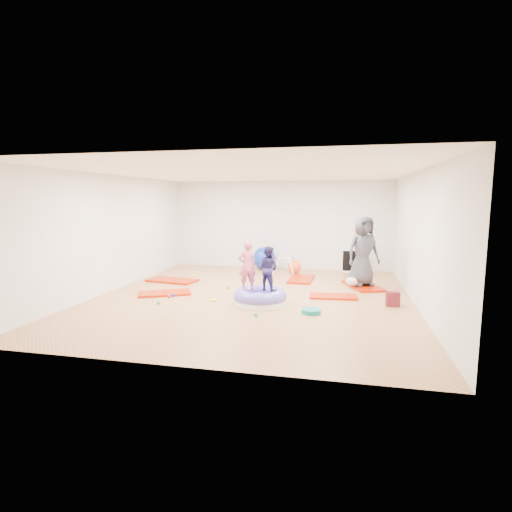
# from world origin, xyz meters

# --- Properties ---
(room) EXTENTS (7.01, 8.01, 2.81)m
(room) POSITION_xyz_m (0.00, 0.00, 1.40)
(room) COLOR tan
(room) RESTS_ON ground
(gym_mat_front_left) EXTENTS (1.34, 1.06, 0.05)m
(gym_mat_front_left) POSITION_xyz_m (-2.09, -0.22, 0.02)
(gym_mat_front_left) COLOR #A01801
(gym_mat_front_left) RESTS_ON ground
(gym_mat_mid_left) EXTENTS (1.41, 0.87, 0.05)m
(gym_mat_mid_left) POSITION_xyz_m (-2.54, 1.21, 0.03)
(gym_mat_mid_left) COLOR #A01801
(gym_mat_mid_left) RESTS_ON ground
(gym_mat_center_back) EXTENTS (0.65, 1.25, 0.05)m
(gym_mat_center_back) POSITION_xyz_m (0.88, 2.16, 0.03)
(gym_mat_center_back) COLOR #A01801
(gym_mat_center_back) RESTS_ON ground
(gym_mat_right) EXTENTS (1.10, 0.61, 0.04)m
(gym_mat_right) POSITION_xyz_m (1.79, 0.32, 0.02)
(gym_mat_right) COLOR #A01801
(gym_mat_right) RESTS_ON ground
(gym_mat_rear_right) EXTENTS (1.08, 1.46, 0.05)m
(gym_mat_rear_right) POSITION_xyz_m (2.50, 1.59, 0.03)
(gym_mat_rear_right) COLOR #A01801
(gym_mat_rear_right) RESTS_ON ground
(inflatable_cushion) EXTENTS (1.14, 1.14, 0.36)m
(inflatable_cushion) POSITION_xyz_m (0.29, -0.60, 0.14)
(inflatable_cushion) COLOR white
(inflatable_cushion) RESTS_ON ground
(child_pink) EXTENTS (0.46, 0.41, 1.06)m
(child_pink) POSITION_xyz_m (0.00, -0.59, 0.86)
(child_pink) COLOR #CF5572
(child_pink) RESTS_ON inflatable_cushion
(child_navy) EXTENTS (0.56, 0.51, 0.95)m
(child_navy) POSITION_xyz_m (0.44, -0.50, 0.81)
(child_navy) COLOR navy
(child_navy) RESTS_ON inflatable_cushion
(adult_caregiver) EXTENTS (1.02, 0.91, 1.76)m
(adult_caregiver) POSITION_xyz_m (2.48, 1.57, 0.93)
(adult_caregiver) COLOR #393B43
(adult_caregiver) RESTS_ON gym_mat_rear_right
(infant) EXTENTS (0.39, 0.40, 0.23)m
(infant) POSITION_xyz_m (2.26, 1.41, 0.17)
(infant) COLOR #B2D3EE
(infant) RESTS_ON gym_mat_rear_right
(ball_pit_balls) EXTENTS (2.96, 3.52, 0.07)m
(ball_pit_balls) POSITION_xyz_m (-1.26, -0.05, 0.04)
(ball_pit_balls) COLOR green
(ball_pit_balls) RESTS_ON ground
(exercise_ball_blue) EXTENTS (0.72, 0.72, 0.72)m
(exercise_ball_blue) POSITION_xyz_m (-0.46, 3.60, 0.36)
(exercise_ball_blue) COLOR #112EB3
(exercise_ball_blue) RESTS_ON ground
(exercise_ball_orange) EXTENTS (0.41, 0.41, 0.41)m
(exercise_ball_orange) POSITION_xyz_m (0.57, 3.12, 0.20)
(exercise_ball_orange) COLOR #FF5A25
(exercise_ball_orange) RESTS_ON ground
(infant_play_gym) EXTENTS (0.65, 0.62, 0.50)m
(infant_play_gym) POSITION_xyz_m (0.30, 2.94, 0.33)
(infant_play_gym) COLOR white
(infant_play_gym) RESTS_ON ground
(cube_shelf) EXTENTS (0.72, 0.35, 0.72)m
(cube_shelf) POSITION_xyz_m (2.29, 3.79, 0.36)
(cube_shelf) COLOR white
(cube_shelf) RESTS_ON ground
(balance_disc) EXTENTS (0.39, 0.39, 0.09)m
(balance_disc) POSITION_xyz_m (1.41, -1.08, 0.04)
(balance_disc) COLOR #0C7C7B
(balance_disc) RESTS_ON ground
(backpack) EXTENTS (0.29, 0.20, 0.31)m
(backpack) POSITION_xyz_m (3.02, -0.20, 0.15)
(backpack) COLOR #A02434
(backpack) RESTS_ON ground
(yellow_toy) EXTENTS (0.19, 0.19, 0.03)m
(yellow_toy) POSITION_xyz_m (-0.77, -0.56, 0.01)
(yellow_toy) COLOR yellow
(yellow_toy) RESTS_ON ground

